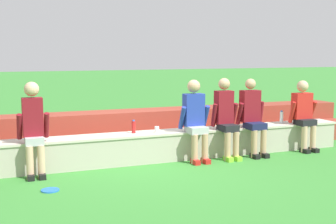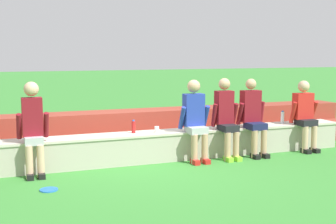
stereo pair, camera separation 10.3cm
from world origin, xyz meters
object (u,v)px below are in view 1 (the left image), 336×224
Objects in this scene: person_center at (195,118)px; frisbee at (50,190)px; person_far_right at (252,115)px; water_bottle_mid_right at (281,117)px; water_bottle_near_right at (134,127)px; person_left_of_center at (33,126)px; person_right_of_center at (226,116)px; person_rightmost_edge at (304,113)px; plastic_cup_right_end at (157,129)px.

person_center is 5.70× the size of frisbee.
person_center is 1.20m from person_far_right.
water_bottle_near_right is at bearing 179.27° from water_bottle_mid_right.
person_left_of_center is 1.02× the size of person_center.
person_right_of_center is 1.72m from person_rightmost_edge.
person_right_of_center reaches higher than water_bottle_mid_right.
plastic_cup_right_end is at bearing 174.80° from person_far_right.
person_left_of_center is at bearing 97.55° from frisbee.
person_rightmost_edge reaches higher than plastic_cup_right_end.
person_rightmost_edge is 0.43m from water_bottle_mid_right.
water_bottle_near_right is (-1.66, 0.30, -0.14)m from person_right_of_center.
person_left_of_center is 5.82× the size of frisbee.
person_rightmost_edge is 5.10m from frisbee.
person_right_of_center is (0.62, 0.01, -0.01)m from person_center.
water_bottle_mid_right is (4.75, 0.26, -0.15)m from person_left_of_center.
person_rightmost_edge is at bearing -3.76° from plastic_cup_right_end.
water_bottle_mid_right is at bearing -0.73° from water_bottle_near_right.
water_bottle_near_right is 0.92× the size of frisbee.
plastic_cup_right_end is (2.10, 0.20, -0.22)m from person_left_of_center.
person_far_right is 1.14m from person_rightmost_edge.
person_far_right is at bearing 0.48° from person_left_of_center.
person_left_of_center is 3.36m from person_right_of_center.
water_bottle_mid_right is at bearing 141.85° from person_rightmost_edge.
person_left_of_center is 1.03× the size of person_far_right.
person_rightmost_edge is 5.34× the size of water_bottle_mid_right.
frisbee is (-1.59, -1.18, -0.62)m from water_bottle_near_right.
water_bottle_near_right is 3.04m from water_bottle_mid_right.
water_bottle_near_right is 0.90× the size of water_bottle_mid_right.
person_center is at bearing -177.98° from person_far_right.
water_bottle_near_right is at bearing 173.11° from person_far_right.
frisbee is at bearing -161.67° from person_center.
water_bottle_near_right is 2.07m from frisbee.
person_left_of_center is 3.94m from person_far_right.
person_left_of_center reaches higher than water_bottle_near_right.
water_bottle_mid_right is (1.39, 0.26, -0.13)m from person_right_of_center.
person_center reaches higher than water_bottle_near_right.
person_rightmost_edge is (5.08, 0.00, -0.04)m from person_left_of_center.
person_right_of_center reaches higher than plastic_cup_right_end.
person_right_of_center reaches higher than person_rightmost_edge.
person_far_right is 2.25m from water_bottle_near_right.
person_right_of_center reaches higher than water_bottle_near_right.
person_left_of_center is at bearing -179.52° from person_far_right.
person_center is at bearing -16.75° from water_bottle_near_right.
person_rightmost_edge is at bearing 0.00° from person_right_of_center.
person_center is 2.87m from frisbee.
person_left_of_center is at bearing -179.92° from person_right_of_center.
person_left_of_center reaches higher than person_far_right.
person_right_of_center is 5.76× the size of frisbee.
person_right_of_center is at bearing -8.80° from plastic_cup_right_end.
person_center is 6.23× the size of water_bottle_near_right.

